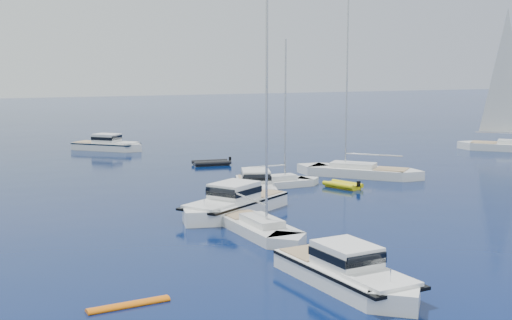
# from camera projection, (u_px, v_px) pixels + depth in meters

# --- Properties ---
(motor_cruiser_near) EXTENTS (3.14, 9.28, 2.41)m
(motor_cruiser_near) POSITION_uv_depth(u_px,v_px,m) (349.00, 287.00, 29.42)
(motor_cruiser_near) COLOR white
(motor_cruiser_near) RESTS_ON ground
(motor_cruiser_left) EXTENTS (6.00, 9.38, 2.36)m
(motor_cruiser_left) POSITION_uv_depth(u_px,v_px,m) (256.00, 194.00, 50.86)
(motor_cruiser_left) COLOR silver
(motor_cruiser_left) RESTS_ON ground
(motor_cruiser_centre) EXTENTS (10.23, 7.67, 2.63)m
(motor_cruiser_centre) POSITION_uv_depth(u_px,v_px,m) (232.00, 214.00, 44.01)
(motor_cruiser_centre) COLOR white
(motor_cruiser_centre) RESTS_ON ground
(motor_cruiser_horizon) EXTENTS (8.34, 8.74, 2.43)m
(motor_cruiser_horizon) POSITION_uv_depth(u_px,v_px,m) (108.00, 150.00, 78.02)
(motor_cruiser_horizon) COLOR white
(motor_cruiser_horizon) RESTS_ON ground
(sailboat_fore) EXTENTS (2.52, 9.52, 13.98)m
(sailboat_fore) POSITION_uv_depth(u_px,v_px,m) (259.00, 233.00, 38.92)
(sailboat_fore) COLOR silver
(sailboat_fore) RESTS_ON ground
(sailboat_mid_r) EXTENTS (10.06, 11.30, 17.71)m
(sailboat_mid_r) POSITION_uv_depth(u_px,v_px,m) (358.00, 176.00, 59.28)
(sailboat_mid_r) COLOR white
(sailboat_mid_r) RESTS_ON ground
(sailboat_centre) EXTENTS (8.37, 2.45, 12.21)m
(sailboat_centre) POSITION_uv_depth(u_px,v_px,m) (276.00, 187.00, 54.00)
(sailboat_centre) COLOR white
(sailboat_centre) RESTS_ON ground
(sailboat_sails_r) EXTENTS (10.66, 11.93, 18.73)m
(sailboat_sails_r) POSITION_uv_depth(u_px,v_px,m) (512.00, 151.00, 77.49)
(sailboat_sails_r) COLOR white
(sailboat_sails_r) RESTS_ON ground
(tender_yellow) EXTENTS (2.62, 3.56, 0.95)m
(tender_yellow) POSITION_uv_depth(u_px,v_px,m) (343.00, 188.00, 53.59)
(tender_yellow) COLOR yellow
(tender_yellow) RESTS_ON ground
(tender_grey_far) EXTENTS (4.09, 2.62, 0.95)m
(tender_grey_far) POSITION_uv_depth(u_px,v_px,m) (211.00, 165.00, 66.11)
(tender_grey_far) COLOR black
(tender_grey_far) RESTS_ON ground
(kayak_orange) EXTENTS (3.42, 0.70, 0.30)m
(kayak_orange) POSITION_uv_depth(u_px,v_px,m) (129.00, 306.00, 27.00)
(kayak_orange) COLOR orange
(kayak_orange) RESTS_ON ground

